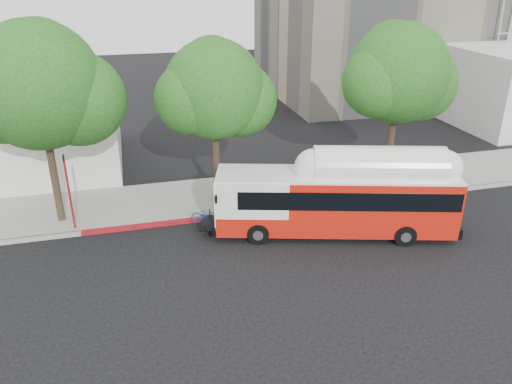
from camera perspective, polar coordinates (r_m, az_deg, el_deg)
ground at (r=22.33m, az=1.02°, el=-7.08°), size 120.00×120.00×0.00m
sidewalk at (r=27.89m, az=-2.54°, el=-0.23°), size 60.00×5.00×0.15m
curb_strip at (r=25.60m, az=-1.31°, el=-2.55°), size 60.00×0.30×0.15m
red_curb_segment at (r=25.16m, az=-7.98°, el=-3.29°), size 10.00×0.32×0.16m
street_tree_left at (r=24.68m, az=-22.44°, el=10.74°), size 6.67×5.80×9.74m
street_tree_mid at (r=25.50m, az=-3.90°, el=11.25°), size 5.75×5.00×8.62m
street_tree_right at (r=28.80m, az=16.66°, el=12.52°), size 6.21×5.40×9.18m
transit_bus at (r=23.56m, az=9.23°, el=-1.13°), size 11.97×5.31×3.51m
signal_pole at (r=24.90m, az=-20.55°, el=-0.13°), size 0.11×0.37×3.87m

